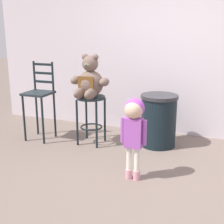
% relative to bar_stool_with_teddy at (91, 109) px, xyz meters
% --- Properties ---
extents(ground_plane, '(24.00, 24.00, 0.00)m').
position_rel_bar_stool_with_teddy_xyz_m(ground_plane, '(1.04, -1.00, -0.53)').
color(ground_plane, '#726259').
extents(building_wall, '(6.49, 0.30, 3.41)m').
position_rel_bar_stool_with_teddy_xyz_m(building_wall, '(1.04, 1.04, 1.17)').
color(building_wall, silver).
rests_on(building_wall, ground_plane).
extents(bar_stool_with_teddy, '(0.42, 0.42, 0.73)m').
position_rel_bar_stool_with_teddy_xyz_m(bar_stool_with_teddy, '(0.00, 0.00, 0.00)').
color(bar_stool_with_teddy, '#1F292D').
rests_on(bar_stool_with_teddy, ground_plane).
extents(teddy_bear, '(0.59, 0.53, 0.61)m').
position_rel_bar_stool_with_teddy_xyz_m(teddy_bear, '(0.00, -0.03, 0.43)').
color(teddy_bear, '#6D584E').
rests_on(teddy_bear, bar_stool_with_teddy).
extents(child_walking, '(0.30, 0.24, 0.96)m').
position_rel_bar_stool_with_teddy_xyz_m(child_walking, '(0.94, -0.88, 0.16)').
color(child_walking, pink).
rests_on(child_walking, ground_plane).
extents(trash_bin, '(0.54, 0.54, 0.77)m').
position_rel_bar_stool_with_teddy_xyz_m(trash_bin, '(0.96, 0.28, -0.14)').
color(trash_bin, black).
rests_on(trash_bin, ground_plane).
extents(bar_chair_empty, '(0.40, 0.40, 1.20)m').
position_rel_bar_stool_with_teddy_xyz_m(bar_chair_empty, '(-0.83, -0.09, 0.14)').
color(bar_chair_empty, '#1F292D').
rests_on(bar_chair_empty, ground_plane).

